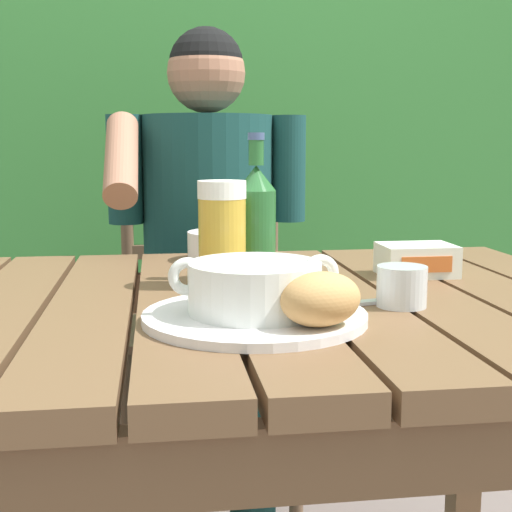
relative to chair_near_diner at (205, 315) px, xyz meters
name	(u,v)px	position (x,y,z in m)	size (l,w,h in m)	color
dining_table	(262,359)	(0.03, -0.87, 0.14)	(1.14, 0.87, 0.73)	brown
hedge_backdrop	(223,75)	(0.14, 0.86, 0.73)	(3.57, 0.84, 2.74)	#388139
chair_near_diner	(205,315)	(0.00, 0.00, 0.00)	(0.46, 0.43, 0.98)	brown
person_eating	(208,240)	(0.00, -0.20, 0.24)	(0.48, 0.47, 1.24)	#174240
serving_plate	(255,316)	(0.00, -1.02, 0.25)	(0.29, 0.29, 0.01)	white
soup_bowl	(255,286)	(0.00, -1.02, 0.29)	(0.22, 0.17, 0.07)	white
bread_roll	(321,299)	(0.07, -1.10, 0.29)	(0.13, 0.12, 0.07)	tan
beer_glass	(222,234)	(-0.02, -0.79, 0.33)	(0.08, 0.08, 0.17)	gold
beer_bottle	(256,220)	(0.04, -0.75, 0.34)	(0.07, 0.07, 0.25)	#27622E
water_glass_small	(402,286)	(0.22, -0.97, 0.27)	(0.07, 0.07, 0.06)	silver
butter_tub	(417,260)	(0.32, -0.74, 0.27)	(0.13, 0.10, 0.05)	white
table_knife	(351,303)	(0.15, -0.96, 0.25)	(0.15, 0.05, 0.01)	silver
diner_bowl	(222,246)	(0.00, -0.54, 0.27)	(0.14, 0.14, 0.06)	white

